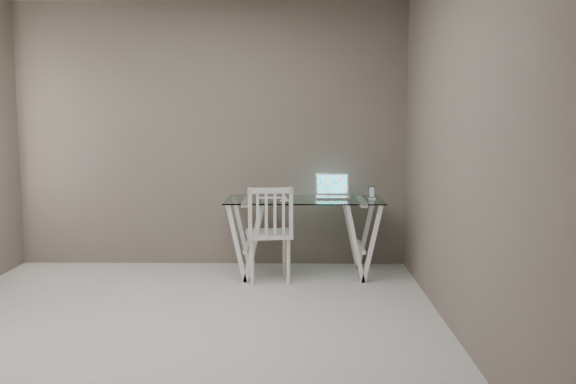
% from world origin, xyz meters
% --- Properties ---
extents(room, '(4.50, 4.52, 2.71)m').
position_xyz_m(room, '(-0.06, 0.02, 1.72)').
color(room, '#AEACA7').
rests_on(room, ground).
extents(desk, '(1.50, 0.70, 0.75)m').
position_xyz_m(desk, '(0.95, 1.77, 0.38)').
color(desk, silver).
rests_on(desk, ground).
extents(chair, '(0.46, 0.46, 0.90)m').
position_xyz_m(chair, '(0.63, 1.49, 0.50)').
color(chair, silver).
rests_on(chair, ground).
extents(laptop, '(0.33, 0.29, 0.23)m').
position_xyz_m(laptop, '(1.23, 1.92, 0.80)').
color(laptop, silver).
rests_on(laptop, desk).
extents(keyboard, '(0.31, 0.13, 0.01)m').
position_xyz_m(keyboard, '(0.64, 1.80, 0.75)').
color(keyboard, silver).
rests_on(keyboard, desk).
extents(mouse, '(0.10, 0.06, 0.03)m').
position_xyz_m(mouse, '(0.77, 1.52, 0.76)').
color(mouse, white).
rests_on(mouse, desk).
extents(phone_dock, '(0.06, 0.06, 0.12)m').
position_xyz_m(phone_dock, '(1.60, 1.78, 0.78)').
color(phone_dock, white).
rests_on(phone_dock, desk).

